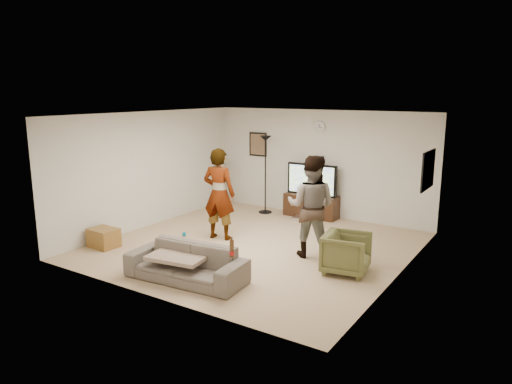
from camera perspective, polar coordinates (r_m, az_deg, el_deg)
The scene contains 24 objects.
floor at distance 9.16m, azimuth -0.02°, elevation -6.55°, with size 5.50×5.50×0.02m, color tan.
ceiling at distance 8.69m, azimuth -0.02°, elevation 9.41°, with size 5.50×5.50×0.02m, color silver.
wall_back at distance 11.21m, azimuth 7.63°, elevation 3.44°, with size 5.50×0.04×2.50m, color silver.
wall_front at distance 6.75m, azimuth -12.80°, elevation -2.53°, with size 5.50×0.04×2.50m, color silver.
wall_left at distance 10.56m, azimuth -12.68°, elevation 2.72°, with size 0.04×5.50×2.50m, color silver.
wall_right at distance 7.73m, azimuth 17.37°, elevation -0.93°, with size 0.04×5.50×2.50m, color silver.
wall_clock at distance 11.09m, azimuth 7.69°, elevation 7.77°, with size 0.26×0.26×0.04m, color white.
wall_speaker at distance 11.14m, azimuth 7.52°, elevation 4.06°, with size 0.25×0.10×0.10m, color black.
picture_back at distance 11.96m, azimuth 0.23°, elevation 5.78°, with size 0.42×0.03×0.52m, color brown.
picture_right at distance 9.22m, azimuth 20.06°, elevation 2.51°, with size 0.03×0.78×0.62m, color #FFDE74.
tv_stand at distance 11.21m, azimuth 6.69°, elevation -1.66°, with size 1.28×0.45×0.53m, color black.
console_box at distance 10.94m, azimuth 5.58°, elevation -3.23°, with size 0.40×0.30×0.07m, color #BCBCC0.
tv at distance 11.08m, azimuth 6.77°, elevation 1.51°, with size 1.23×0.08×0.73m, color black.
tv_screen at distance 11.04m, azimuth 6.67°, elevation 1.48°, with size 1.14×0.01×0.64m, color #ACD548.
floor_lamp at distance 11.38m, azimuth 1.14°, elevation 2.08°, with size 0.32×0.32×1.87m, color black.
cat_tree at distance 12.21m, azimuth -4.20°, elevation 1.23°, with size 0.40×0.40×1.24m, color tan.
person_left at distance 9.39m, azimuth -4.49°, elevation -0.24°, with size 0.67×0.44×1.84m, color #9BA0B3.
person_right at distance 8.42m, azimuth 6.67°, elevation -1.76°, with size 0.89×0.69×1.83m, color #1F587A.
sofa at distance 7.55m, azimuth -8.45°, elevation -8.50°, with size 1.93×0.75×0.56m, color #5E544B.
throw_blanket at distance 7.59m, azimuth -9.19°, elevation -7.60°, with size 0.90×0.70×0.06m, color tan.
beer_bottle at distance 6.89m, azimuth -2.94°, elevation -6.83°, with size 0.06×0.06×0.25m, color #492B12.
armchair at distance 7.89m, azimuth 10.87°, elevation -7.27°, with size 0.71×0.73×0.67m, color brown.
side_table at distance 9.48m, azimuth -17.94°, elevation -5.28°, with size 0.55×0.41×0.36m, color brown.
toy_ball at distance 9.82m, azimuth -8.67°, elevation -5.06°, with size 0.09×0.09×0.09m, color #036E92.
Camera 1 is at (4.70, -7.29, 2.92)m, focal length 33.09 mm.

